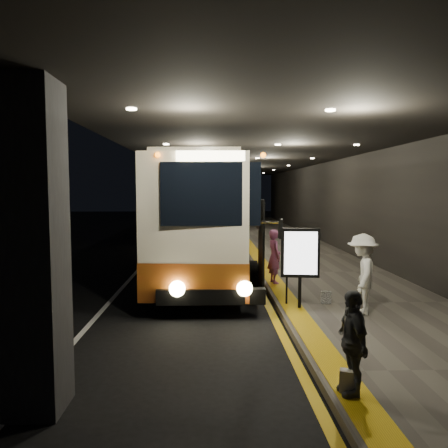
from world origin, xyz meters
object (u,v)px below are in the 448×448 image
object	(u,v)px
coach_main	(211,221)
passenger_waiting_grey	(352,342)
coach_second	(210,206)
passenger_boarding	(274,256)
bag_plain	(349,382)
stanchion_post	(287,282)
bag_polka	(326,297)
info_sign	(300,254)
coach_third	(210,199)
passenger_waiting_white	(362,274)

from	to	relation	value
coach_main	passenger_waiting_grey	world-z (taller)	coach_main
coach_main	coach_second	bearing A→B (deg)	94.03
passenger_boarding	bag_plain	world-z (taller)	passenger_boarding
coach_main	stanchion_post	world-z (taller)	coach_main
coach_second	bag_polka	distance (m)	19.02
passenger_boarding	passenger_waiting_grey	xyz separation A→B (m)	(0.02, -7.16, -0.08)
coach_second	info_sign	distance (m)	19.26
info_sign	bag_polka	bearing A→B (deg)	35.77
passenger_boarding	info_sign	world-z (taller)	info_sign
coach_third	stanchion_post	size ratio (longest dim) A/B	11.42
passenger_waiting_grey	stanchion_post	xyz separation A→B (m)	(-0.07, 4.74, -0.17)
coach_second	passenger_waiting_white	size ratio (longest dim) A/B	6.86
passenger_boarding	passenger_waiting_grey	world-z (taller)	passenger_boarding
coach_main	bag_plain	xyz separation A→B (m)	(1.92, -9.91, -1.53)
coach_second	bag_plain	distance (m)	23.62
coach_third	coach_main	bearing A→B (deg)	-91.84
coach_second	info_sign	world-z (taller)	coach_second
passenger_waiting_white	bag_plain	distance (m)	4.20
passenger_boarding	passenger_waiting_white	size ratio (longest dim) A/B	0.89
passenger_boarding	stanchion_post	bearing A→B (deg)	166.53
bag_plain	stanchion_post	distance (m)	4.73
passenger_boarding	bag_plain	bearing A→B (deg)	167.71
passenger_boarding	bag_polka	distance (m)	2.65
coach_main	passenger_boarding	size ratio (longest dim) A/B	7.62
passenger_boarding	bag_plain	distance (m)	7.17
bag_plain	info_sign	world-z (taller)	info_sign
coach_third	stanchion_post	bearing A→B (deg)	-88.89
coach_main	bag_polka	xyz separation A→B (m)	(2.86, -5.16, -1.54)
bag_plain	coach_third	bearing A→B (deg)	92.79
coach_third	passenger_waiting_white	size ratio (longest dim) A/B	7.02
coach_main	coach_third	world-z (taller)	coach_third
coach_third	bag_plain	distance (m)	40.83
passenger_boarding	bag_polka	bearing A→B (deg)	-170.77
bag_polka	info_sign	distance (m)	1.42
coach_third	passenger_waiting_grey	distance (m)	40.84
bag_polka	bag_plain	xyz separation A→B (m)	(-0.94, -4.75, 0.01)
passenger_boarding	passenger_waiting_grey	bearing A→B (deg)	167.87
coach_second	info_sign	bearing A→B (deg)	-82.24
coach_second	passenger_boarding	distance (m)	16.49
coach_third	bag_polka	size ratio (longest dim) A/B	42.41
coach_second	bag_polka	world-z (taller)	coach_second
coach_main	bag_polka	distance (m)	6.10
bag_polka	coach_main	bearing A→B (deg)	118.97
passenger_waiting_white	bag_polka	xyz separation A→B (m)	(-0.58, 0.90, -0.76)
coach_second	coach_third	xyz separation A→B (m)	(-0.02, 17.27, 0.04)
coach_main	bag_plain	world-z (taller)	coach_main
coach_second	passenger_waiting_grey	bearing A→B (deg)	-83.87
coach_main	passenger_waiting_grey	distance (m)	10.17
passenger_boarding	bag_polka	xyz separation A→B (m)	(0.94, -2.39, -0.66)
coach_third	passenger_waiting_white	distance (m)	37.08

